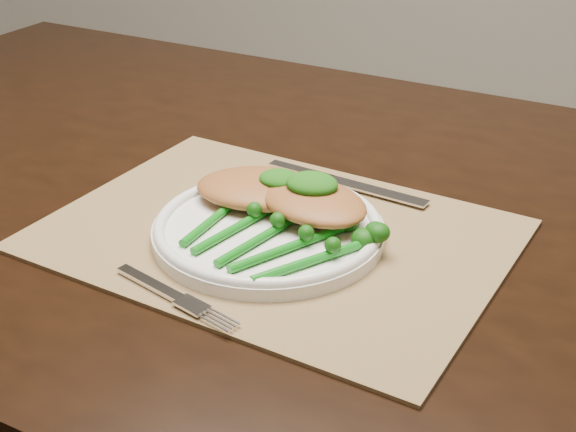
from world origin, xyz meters
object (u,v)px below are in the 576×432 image
(dinner_plate, at_px, (268,229))
(chicken_fillet_left, at_px, (261,188))
(dining_table, at_px, (278,424))
(placemat, at_px, (275,235))
(broccolini_bundle, at_px, (264,236))

(dinner_plate, height_order, chicken_fillet_left, chicken_fillet_left)
(dining_table, distance_m, placemat, 0.39)
(dinner_plate, bearing_deg, placemat, 77.77)
(placemat, relative_size, chicken_fillet_left, 3.29)
(dining_table, bearing_deg, chicken_fillet_left, -73.78)
(chicken_fillet_left, bearing_deg, placemat, -61.68)
(placemat, bearing_deg, broccolini_bundle, -73.06)
(placemat, bearing_deg, chicken_fillet_left, 138.43)
(chicken_fillet_left, bearing_deg, broccolini_bundle, -75.55)
(dinner_plate, bearing_deg, dining_table, 108.34)
(dining_table, height_order, broccolini_bundle, broccolini_bundle)
(dinner_plate, xyz_separation_m, broccolini_bundle, (0.01, -0.03, 0.01))
(dining_table, relative_size, placemat, 3.59)
(dining_table, xyz_separation_m, placemat, (0.04, -0.11, 0.37))
(placemat, xyz_separation_m, dinner_plate, (-0.00, -0.01, 0.01))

